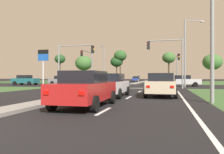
% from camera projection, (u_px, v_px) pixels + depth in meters
% --- Properties ---
extents(ground_plane, '(200.00, 200.00, 0.00)m').
position_uv_depth(ground_plane, '(126.00, 86.00, 33.75)').
color(ground_plane, black).
extents(grass_verge_far_left, '(35.00, 35.00, 0.01)m').
position_uv_depth(grass_verge_far_left, '(52.00, 81.00, 63.56)').
color(grass_verge_far_left, '#2D4C28').
rests_on(grass_verge_far_left, ground).
extents(median_island_near, '(1.20, 22.00, 0.14)m').
position_uv_depth(median_island_near, '(77.00, 96.00, 15.28)').
color(median_island_near, gray).
rests_on(median_island_near, ground).
extents(median_island_far, '(1.20, 36.00, 0.14)m').
position_uv_depth(median_island_far, '(143.00, 82.00, 58.05)').
color(median_island_far, gray).
rests_on(median_island_far, ground).
extents(lane_dash_near, '(0.14, 2.00, 0.01)m').
position_uv_depth(lane_dash_near, '(104.00, 111.00, 8.78)').
color(lane_dash_near, silver).
rests_on(lane_dash_near, ground).
extents(lane_dash_second, '(0.14, 2.00, 0.01)m').
position_uv_depth(lane_dash_second, '(129.00, 97.00, 14.61)').
color(lane_dash_second, silver).
rests_on(lane_dash_second, ground).
extents(lane_dash_third, '(0.14, 2.00, 0.01)m').
position_uv_depth(lane_dash_third, '(140.00, 92.00, 20.45)').
color(lane_dash_third, silver).
rests_on(lane_dash_third, ground).
extents(lane_dash_fourth, '(0.14, 2.00, 0.01)m').
position_uv_depth(lane_dash_fourth, '(146.00, 88.00, 26.28)').
color(lane_dash_fourth, silver).
rests_on(lane_dash_fourth, ground).
extents(lane_dash_fifth, '(0.14, 2.00, 0.01)m').
position_uv_depth(lane_dash_fifth, '(150.00, 86.00, 32.11)').
color(lane_dash_fifth, silver).
rests_on(lane_dash_fifth, ground).
extents(edge_line_right, '(0.14, 24.00, 0.01)m').
position_uv_depth(edge_line_right, '(182.00, 97.00, 14.64)').
color(edge_line_right, silver).
rests_on(edge_line_right, ground).
extents(stop_bar_near, '(6.40, 0.50, 0.01)m').
position_uv_depth(stop_bar_near, '(148.00, 88.00, 26.05)').
color(stop_bar_near, silver).
rests_on(stop_bar_near, ground).
extents(crosswalk_bar_near, '(0.70, 2.80, 0.01)m').
position_uv_depth(crosswalk_bar_near, '(72.00, 87.00, 30.20)').
color(crosswalk_bar_near, silver).
rests_on(crosswalk_bar_near, ground).
extents(crosswalk_bar_second, '(0.70, 2.80, 0.01)m').
position_uv_depth(crosswalk_bar_second, '(80.00, 87.00, 29.93)').
color(crosswalk_bar_second, silver).
rests_on(crosswalk_bar_second, ground).
extents(crosswalk_bar_third, '(0.70, 2.80, 0.01)m').
position_uv_depth(crosswalk_bar_third, '(88.00, 87.00, 29.66)').
color(crosswalk_bar_third, silver).
rests_on(crosswalk_bar_third, ground).
extents(crosswalk_bar_fourth, '(0.70, 2.80, 0.01)m').
position_uv_depth(crosswalk_bar_fourth, '(97.00, 87.00, 29.39)').
color(crosswalk_bar_fourth, silver).
rests_on(crosswalk_bar_fourth, ground).
extents(crosswalk_bar_fifth, '(0.70, 2.80, 0.01)m').
position_uv_depth(crosswalk_bar_fifth, '(105.00, 87.00, 29.12)').
color(crosswalk_bar_fifth, silver).
rests_on(crosswalk_bar_fifth, ground).
extents(crosswalk_bar_sixth, '(0.70, 2.80, 0.01)m').
position_uv_depth(crosswalk_bar_sixth, '(114.00, 87.00, 28.85)').
color(crosswalk_bar_sixth, silver).
rests_on(crosswalk_bar_sixth, ground).
extents(car_white_near, '(2.01, 4.61, 1.55)m').
position_uv_depth(car_white_near, '(110.00, 85.00, 15.19)').
color(car_white_near, silver).
rests_on(car_white_near, ground).
extents(car_teal_second, '(4.14, 2.03, 1.60)m').
position_uv_depth(car_teal_second, '(25.00, 80.00, 36.91)').
color(car_teal_second, '#19565B').
rests_on(car_teal_second, ground).
extents(car_maroon_third, '(1.95, 4.25, 1.57)m').
position_uv_depth(car_maroon_third, '(164.00, 82.00, 22.09)').
color(car_maroon_third, maroon).
rests_on(car_maroon_third, ground).
extents(car_grey_fourth, '(4.57, 2.04, 1.50)m').
position_uv_depth(car_grey_fourth, '(63.00, 80.00, 37.28)').
color(car_grey_fourth, slate).
rests_on(car_grey_fourth, ground).
extents(car_beige_fifth, '(2.03, 4.54, 1.58)m').
position_uv_depth(car_beige_fifth, '(161.00, 85.00, 15.42)').
color(car_beige_fifth, '#BCAD8E').
rests_on(car_beige_fifth, ground).
extents(car_blue_sixth, '(2.01, 4.25, 1.46)m').
position_uv_depth(car_blue_sixth, '(136.00, 79.00, 62.60)').
color(car_blue_sixth, navy).
rests_on(car_blue_sixth, ground).
extents(car_silver_seventh, '(4.60, 2.00, 1.55)m').
position_uv_depth(car_silver_seventh, '(183.00, 81.00, 31.52)').
color(car_silver_seventh, '#B7B7BC').
rests_on(car_silver_seventh, ground).
extents(car_red_eighth, '(1.99, 4.49, 1.59)m').
position_uv_depth(car_red_eighth, '(85.00, 89.00, 10.08)').
color(car_red_eighth, '#A31919').
rests_on(car_red_eighth, ground).
extents(traffic_signal_far_right, '(0.32, 5.20, 5.07)m').
position_uv_depth(traffic_signal_far_right, '(178.00, 63.00, 36.43)').
color(traffic_signal_far_right, gray).
rests_on(traffic_signal_far_right, ground).
extents(traffic_signal_far_left, '(0.32, 5.52, 5.96)m').
position_uv_depth(traffic_signal_far_left, '(88.00, 61.00, 40.03)').
color(traffic_signal_far_left, gray).
rests_on(traffic_signal_far_left, ground).
extents(traffic_signal_near_right, '(4.13, 0.32, 5.77)m').
position_uv_depth(traffic_signal_near_right, '(169.00, 54.00, 25.88)').
color(traffic_signal_near_right, gray).
rests_on(traffic_signal_near_right, ground).
extents(traffic_signal_near_left, '(4.88, 0.32, 5.51)m').
position_uv_depth(traffic_signal_near_left, '(72.00, 57.00, 28.70)').
color(traffic_signal_near_left, gray).
rests_on(traffic_signal_near_left, ground).
extents(street_lamp_second, '(2.55, 0.93, 8.61)m').
position_uv_depth(street_lamp_second, '(187.00, 49.00, 28.97)').
color(street_lamp_second, gray).
rests_on(street_lamp_second, ground).
extents(street_lamp_third, '(1.52, 1.39, 8.51)m').
position_uv_depth(street_lamp_third, '(104.00, 62.00, 52.06)').
color(street_lamp_third, gray).
rests_on(street_lamp_third, ground).
extents(street_lamp_fourth, '(0.62, 2.19, 9.01)m').
position_uv_depth(street_lamp_fourth, '(174.00, 65.00, 73.78)').
color(street_lamp_fourth, gray).
rests_on(street_lamp_fourth, ground).
extents(pedestrian_at_median, '(0.34, 0.34, 1.67)m').
position_uv_depth(pedestrian_at_median, '(139.00, 78.00, 46.92)').
color(pedestrian_at_median, '#9E8966').
rests_on(pedestrian_at_median, median_island_far).
extents(fuel_price_totem, '(1.80, 0.24, 5.78)m').
position_uv_depth(fuel_price_totem, '(43.00, 59.00, 37.32)').
color(fuel_price_totem, silver).
rests_on(fuel_price_totem, ground).
extents(treeline_near, '(3.35, 3.35, 8.40)m').
position_uv_depth(treeline_near, '(60.00, 59.00, 72.07)').
color(treeline_near, '#423323').
rests_on(treeline_near, ground).
extents(treeline_second, '(5.49, 5.49, 8.00)m').
position_uv_depth(treeline_second, '(84.00, 63.00, 72.21)').
color(treeline_second, '#423323').
rests_on(treeline_second, ground).
extents(treeline_third, '(3.74, 3.74, 9.11)m').
position_uv_depth(treeline_third, '(120.00, 56.00, 66.52)').
color(treeline_third, '#423323').
rests_on(treeline_third, ground).
extents(treeline_fourth, '(3.69, 3.69, 7.36)m').
position_uv_depth(treeline_fourth, '(117.00, 62.00, 67.11)').
color(treeline_fourth, '#423323').
rests_on(treeline_fourth, ground).
extents(treeline_fifth, '(3.57, 3.57, 8.17)m').
position_uv_depth(treeline_fifth, '(169.00, 58.00, 63.03)').
color(treeline_fifth, '#423323').
rests_on(treeline_fifth, ground).
extents(treeline_sixth, '(5.30, 5.30, 7.74)m').
position_uv_depth(treeline_sixth, '(212.00, 62.00, 63.49)').
color(treeline_sixth, '#423323').
rests_on(treeline_sixth, ground).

